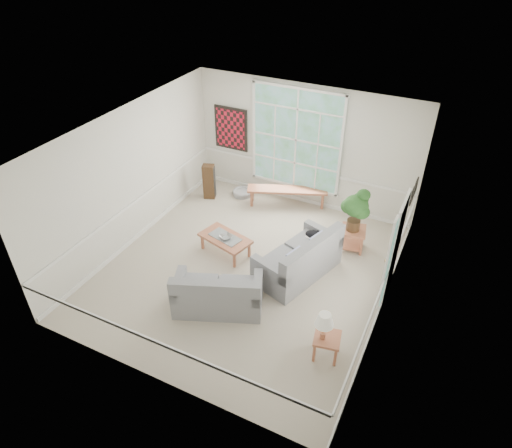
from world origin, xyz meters
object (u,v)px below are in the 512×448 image
Objects in this scene: loveseat_front at (218,289)px; coffee_table at (226,245)px; end_table at (352,239)px; loveseat_right at (298,254)px; side_table at (326,346)px.

loveseat_front is 1.63m from coffee_table.
loveseat_right is at bearing -121.08° from end_table.
coffee_table is 2.50× the size of side_table.
end_table is at bearing 44.16° from coffee_table.
loveseat_right reaches higher than coffee_table.
side_table is at bearing -37.07° from loveseat_right.
end_table reaches higher than coffee_table.
loveseat_front is at bearing -104.03° from loveseat_right.
coffee_table is at bearing 149.51° from side_table.
loveseat_right reaches higher than side_table.
loveseat_front reaches higher than coffee_table.
loveseat_right is 4.08× the size of side_table.
loveseat_front is at bearing -50.52° from coffee_table.
coffee_table is (-0.67, 1.46, -0.23)m from loveseat_front.
loveseat_right is 1.11× the size of loveseat_front.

